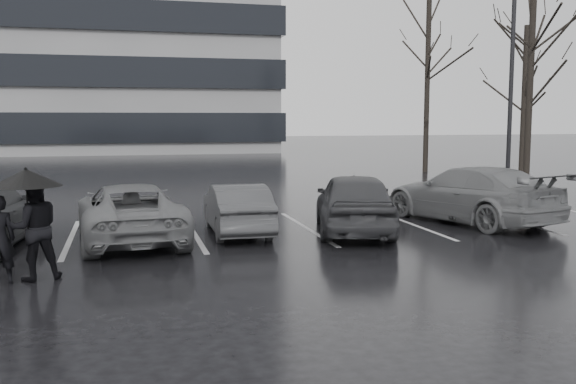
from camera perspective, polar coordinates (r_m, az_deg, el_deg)
The scene contains 12 objects.
ground at distance 13.50m, azimuth 2.13°, elevation -5.09°, with size 160.00×160.00×0.00m, color black.
car_main at distance 15.42m, azimuth 5.92°, elevation -0.88°, with size 1.73×4.31×1.47m, color black.
car_west_a at distance 15.26m, azimuth -4.55°, elevation -1.48°, with size 1.26×3.61×1.19m, color #29292B.
car_west_b at distance 14.64m, azimuth -13.86°, elevation -1.78°, with size 2.15×4.66×1.30m, color #4E4E51.
car_east at distance 17.46m, azimuth 15.85°, elevation -0.19°, with size 2.08×5.11×1.48m, color #4E4E51.
pedestrian_right at distance 11.64m, azimuth -21.65°, elevation -2.99°, with size 0.87×0.67×1.78m, color black.
umbrella at distance 11.39m, azimuth -22.26°, elevation 1.19°, with size 1.14×1.14×1.93m.
lamp_post at distance 24.38m, azimuth 19.23°, elevation 9.39°, with size 0.49×0.49×8.89m.
stall_stripes at distance 15.70m, azimuth -3.27°, elevation -3.42°, with size 19.72×5.00×0.00m.
tree_east at distance 27.64m, azimuth 20.71°, elevation 8.82°, with size 0.26×0.26×8.00m, color black.
tree_ne at distance 32.33m, azimuth 20.25°, elevation 7.57°, with size 0.26×0.26×7.00m, color black.
tree_north at distance 33.18m, azimuth 12.27°, elevation 9.09°, with size 0.26×0.26×8.50m, color black.
Camera 1 is at (-3.75, -12.68, 2.74)m, focal length 40.00 mm.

